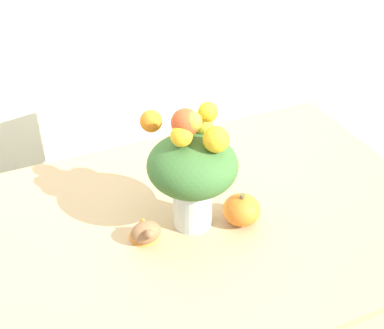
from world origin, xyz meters
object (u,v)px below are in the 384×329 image
object	(u,v)px
turkey_figurine	(144,229)
flower_vase	(192,168)
dining_chair_near_window	(94,163)
pumpkin	(242,210)

from	to	relation	value
turkey_figurine	flower_vase	bearing A→B (deg)	5.29
flower_vase	dining_chair_near_window	xyz separation A→B (m)	(-0.13, 0.90, -0.53)
flower_vase	pumpkin	size ratio (longest dim) A/B	3.42
pumpkin	dining_chair_near_window	world-z (taller)	pumpkin
flower_vase	turkey_figurine	world-z (taller)	flower_vase
pumpkin	turkey_figurine	bearing A→B (deg)	170.91
turkey_figurine	dining_chair_near_window	world-z (taller)	dining_chair_near_window
flower_vase	pumpkin	world-z (taller)	flower_vase
flower_vase	pumpkin	bearing A→B (deg)	-24.34
turkey_figurine	dining_chair_near_window	distance (m)	0.99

